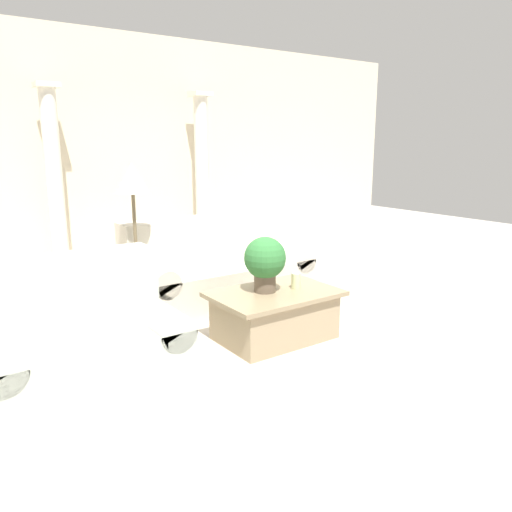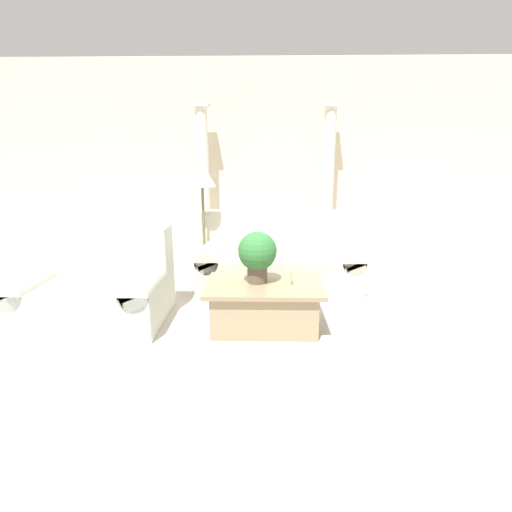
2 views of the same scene
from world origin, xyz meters
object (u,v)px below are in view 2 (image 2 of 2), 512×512
Objects in this scene: loveseat at (97,285)px; coffee_table at (264,305)px; potted_plant at (257,253)px; sofa_long at (279,258)px; floor_lamp at (202,183)px.

loveseat is 1.25× the size of coffee_table.
potted_plant is (1.63, -0.11, 0.37)m from loveseat.
sofa_long is 4.01× the size of potted_plant.
sofa_long is 1.35m from potted_plant.
coffee_table is 0.72× the size of floor_lamp.
sofa_long is 1.28× the size of floor_lamp.
coffee_table is at bearing -97.64° from sofa_long.
coffee_table is at bearing -39.90° from potted_plant.
coffee_table is (1.70, -0.17, -0.13)m from loveseat.
potted_plant is 1.53m from floor_lamp.
floor_lamp is (-0.94, -0.04, 0.95)m from sofa_long.
floor_lamp is at bearing 119.52° from potted_plant.
floor_lamp reaches higher than coffee_table.
sofa_long is at bearing 31.82° from loveseat.
sofa_long and loveseat have the same top height.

